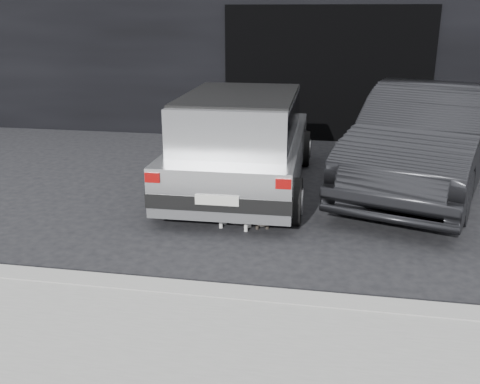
% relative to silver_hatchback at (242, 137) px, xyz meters
% --- Properties ---
extents(ground, '(80.00, 80.00, 0.00)m').
position_rel_silver_hatchback_xyz_m(ground, '(0.09, -0.63, -0.77)').
color(ground, black).
rests_on(ground, ground).
extents(building_facade, '(34.00, 4.00, 5.00)m').
position_rel_silver_hatchback_xyz_m(building_facade, '(1.09, 5.37, 1.73)').
color(building_facade, black).
rests_on(building_facade, ground).
extents(garage_opening, '(4.00, 0.10, 2.60)m').
position_rel_silver_hatchback_xyz_m(garage_opening, '(1.09, 3.36, 0.53)').
color(garage_opening, black).
rests_on(garage_opening, ground).
extents(curb, '(18.00, 0.25, 0.12)m').
position_rel_silver_hatchback_xyz_m(curb, '(1.09, -3.23, -0.71)').
color(curb, gray).
rests_on(curb, ground).
extents(silver_hatchback, '(1.95, 3.84, 1.41)m').
position_rel_silver_hatchback_xyz_m(silver_hatchback, '(0.00, 0.00, 0.00)').
color(silver_hatchback, '#B2B4B7').
rests_on(silver_hatchback, ground).
extents(second_car, '(2.87, 4.78, 1.49)m').
position_rel_silver_hatchback_xyz_m(second_car, '(2.60, 0.53, -0.02)').
color(second_car, black).
rests_on(second_car, ground).
extents(cat_siamese, '(0.35, 0.70, 0.25)m').
position_rel_silver_hatchback_xyz_m(cat_siamese, '(0.49, -1.39, -0.65)').
color(cat_siamese, beige).
rests_on(cat_siamese, ground).
extents(cat_white, '(0.80, 0.35, 0.37)m').
position_rel_silver_hatchback_xyz_m(cat_white, '(0.22, -1.50, -0.59)').
color(cat_white, silver).
rests_on(cat_white, ground).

